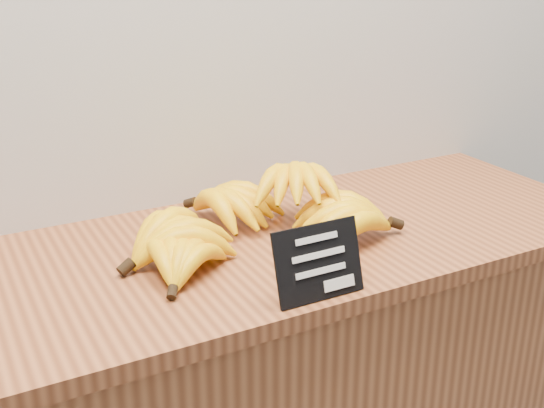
{
  "coord_description": "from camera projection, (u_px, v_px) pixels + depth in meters",
  "views": [
    {
      "loc": [
        -0.42,
        1.71,
        1.45
      ],
      "look_at": [
        0.1,
        2.7,
        1.02
      ],
      "focal_mm": 45.0,
      "sensor_mm": 36.0,
      "label": 1
    }
  ],
  "objects": [
    {
      "name": "counter_top",
      "position": [
        260.0,
        248.0,
        1.28
      ],
      "size": [
        1.44,
        0.54,
        0.03
      ],
      "primitive_type": "cube",
      "color": "#94532E",
      "rests_on": "counter"
    },
    {
      "name": "chalkboard_sign",
      "position": [
        319.0,
        262.0,
        1.05
      ],
      "size": [
        0.15,
        0.04,
        0.12
      ],
      "primitive_type": "cube",
      "rotation": [
        -0.3,
        0.0,
        0.0
      ],
      "color": "black",
      "rests_on": "counter_top"
    },
    {
      "name": "banana_pile",
      "position": [
        252.0,
        220.0,
        1.26
      ],
      "size": [
        0.54,
        0.42,
        0.11
      ],
      "color": "yellow",
      "rests_on": "counter_top"
    }
  ]
}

